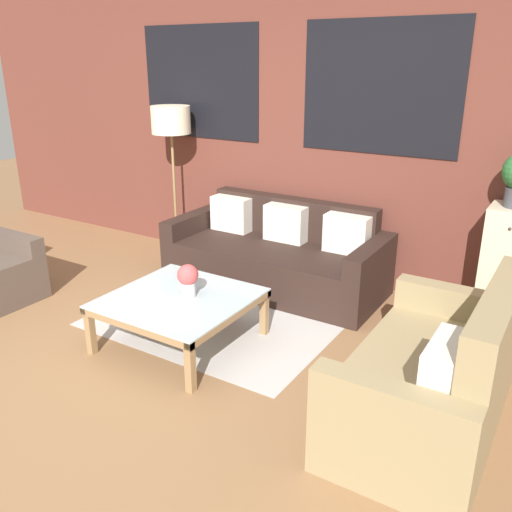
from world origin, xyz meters
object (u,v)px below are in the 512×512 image
at_px(settee_vintage, 435,381).
at_px(flower_vase, 188,279).
at_px(floor_lamp, 171,126).
at_px(drawer_cabinet, 506,268).
at_px(coffee_table, 179,303).
at_px(couch_dark, 277,256).

bearing_deg(settee_vintage, flower_vase, 178.55).
xyz_separation_m(floor_lamp, drawer_cabinet, (3.28, 0.08, -0.89)).
bearing_deg(drawer_cabinet, settee_vintage, -94.01).
bearing_deg(floor_lamp, settee_vintage, -25.67).
distance_m(coffee_table, floor_lamp, 2.26).
height_order(coffee_table, drawer_cabinet, drawer_cabinet).
relative_size(coffee_table, floor_lamp, 0.63).
distance_m(couch_dark, settee_vintage, 2.27).
distance_m(couch_dark, coffee_table, 1.37).
xyz_separation_m(coffee_table, flower_vase, (0.05, 0.05, 0.19)).
relative_size(couch_dark, floor_lamp, 1.28).
xyz_separation_m(floor_lamp, flower_vase, (1.35, -1.48, -0.86)).
relative_size(floor_lamp, flower_vase, 6.34).
bearing_deg(coffee_table, drawer_cabinet, 38.88).
relative_size(couch_dark, coffee_table, 2.03).
bearing_deg(couch_dark, floor_lamp, 173.42).
xyz_separation_m(couch_dark, flower_vase, (0.00, -1.32, 0.24)).
relative_size(settee_vintage, drawer_cabinet, 1.49).
relative_size(settee_vintage, coffee_table, 1.47).
height_order(floor_lamp, flower_vase, floor_lamp).
bearing_deg(drawer_cabinet, couch_dark, -173.16).
distance_m(coffee_table, flower_vase, 0.21).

